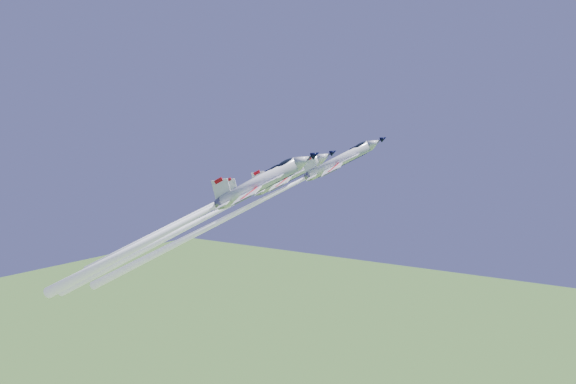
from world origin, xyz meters
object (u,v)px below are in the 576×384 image
Objects in this scene: jet_slot at (190,216)px; jet_left at (193,224)px; jet_right at (178,225)px; jet_lead at (233,215)px.

jet_left is at bearing -162.11° from jet_slot.
jet_left reaches higher than jet_right.
jet_right is at bearing 14.31° from jet_left.
jet_left reaches higher than jet_slot.
jet_right is (-2.19, -10.98, -0.54)m from jet_lead.
jet_right is 1.19× the size of jet_slot.
jet_left is at bearing -125.90° from jet_lead.
jet_lead reaches higher than jet_left.
jet_lead is 13.03m from jet_left.
jet_slot is (4.15, -5.20, 2.43)m from jet_left.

